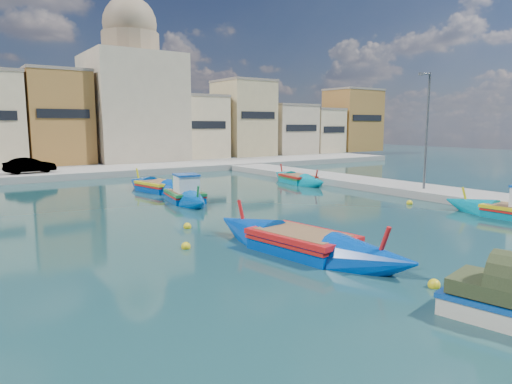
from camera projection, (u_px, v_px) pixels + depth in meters
name	position (u px, v px, depth m)	size (l,w,h in m)	color
ground	(259.00, 263.00, 15.60)	(160.00, 160.00, 0.00)	#123537
north_quay	(59.00, 173.00, 41.66)	(80.00, 8.00, 0.60)	gray
north_townhouses	(107.00, 122.00, 50.72)	(83.20, 7.87, 10.19)	beige
church_block	(132.00, 92.00, 52.60)	(10.00, 10.00, 19.10)	#C2B091
quay_street_lamp	(426.00, 130.00, 29.62)	(1.18, 0.16, 8.00)	#595B60
luzzu_blue_cabin	(185.00, 196.00, 28.05)	(3.06, 7.73, 2.66)	#00459E
luzzu_cyan_mid	(298.00, 180.00, 37.05)	(3.17, 8.11, 2.34)	#008AA2
luzzu_green	(159.00, 188.00, 32.39)	(3.49, 8.18, 2.50)	#003AA0
luzzu_blue_south	(302.00, 245.00, 16.88)	(3.61, 9.77, 2.76)	#003DAD
tender_near	(510.00, 303.00, 10.89)	(2.25, 3.32, 1.50)	beige
mooring_buoys	(217.00, 222.00, 21.93)	(23.52, 22.55, 0.36)	yellow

